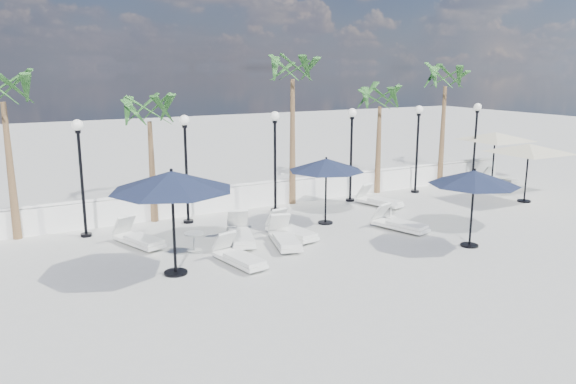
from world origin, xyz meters
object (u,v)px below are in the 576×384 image
lounger_5 (379,200)px  parasol_cream_sq_a (529,144)px  parasol_navy_right (474,178)px  lounger_1 (241,234)px  parasol_cream_sq_b (496,133)px  lounger_4 (239,257)px  lounger_7 (499,178)px  parasol_navy_mid (326,165)px  lounger_6 (400,223)px  parasol_navy_left (172,181)px  lounger_0 (138,238)px  lounger_2 (285,238)px  lounger_3 (291,230)px

lounger_5 → parasol_cream_sq_a: 6.55m
parasol_navy_right → lounger_1: bearing=148.7°
lounger_1 → parasol_cream_sq_a: parasol_cream_sq_a is taller
parasol_cream_sq_b → lounger_4: bearing=-163.0°
lounger_1 → lounger_7: (14.80, 2.77, -0.05)m
lounger_1 → parasol_navy_mid: (3.57, 0.63, 1.84)m
lounger_6 → parasol_navy_left: parasol_navy_left is taller
lounger_0 → lounger_5: (9.75, 0.57, -0.01)m
lounger_5 → parasol_navy_mid: bearing=-177.2°
parasol_cream_sq_b → lounger_2: bearing=-164.3°
parasol_cream_sq_a → parasol_cream_sq_b: (1.69, 3.23, 0.06)m
lounger_4 → parasol_navy_left: size_ratio=0.62×
lounger_3 → lounger_4: size_ratio=1.05×
lounger_3 → lounger_6: 3.80m
lounger_0 → lounger_5: 9.77m
parasol_navy_left → parasol_cream_sq_b: (16.92, 4.45, -0.08)m
lounger_2 → parasol_cream_sq_a: size_ratio=0.41×
lounger_5 → parasol_cream_sq_a: bearing=-37.8°
lounger_4 → lounger_7: lounger_4 is taller
lounger_5 → lounger_7: (7.98, 1.00, -0.03)m
parasol_cream_sq_b → parasol_cream_sq_a: bearing=-117.6°
parasol_navy_left → parasol_cream_sq_b: bearing=14.7°
lounger_7 → parasol_navy_right: (-8.68, -6.49, 1.94)m
lounger_2 → lounger_4: size_ratio=1.07×
lounger_5 → parasol_cream_sq_b: parasol_cream_sq_b is taller
lounger_5 → lounger_1: bearing=178.1°
parasol_navy_right → parasol_cream_sq_b: bearing=38.4°
lounger_1 → parasol_navy_right: bearing=-14.2°
parasol_cream_sq_a → parasol_navy_left: bearing=-175.4°
lounger_0 → lounger_7: bearing=-14.2°
parasol_navy_mid → parasol_navy_right: parasol_navy_right is taller
lounger_5 → lounger_6: lounger_6 is taller
lounger_7 → parasol_navy_left: parasol_navy_left is taller
lounger_5 → lounger_0: bearing=166.9°
lounger_4 → lounger_0: bearing=113.3°
parasol_navy_left → parasol_cream_sq_a: bearing=4.6°
lounger_7 → parasol_cream_sq_b: 2.30m
lounger_2 → lounger_5: (5.75, 2.74, -0.01)m
parasol_navy_mid → parasol_navy_left: bearing=-159.5°
lounger_3 → lounger_6: lounger_3 is taller
lounger_7 → parasol_navy_mid: parasol_navy_mid is taller
lounger_5 → parasol_cream_sq_a: (5.76, -2.25, 2.16)m
lounger_3 → lounger_7: 13.51m
lounger_2 → parasol_cream_sq_a: (11.51, 0.48, 2.14)m
lounger_2 → lounger_5: bearing=40.8°
lounger_3 → lounger_2: bearing=-142.1°
lounger_3 → parasol_navy_left: size_ratio=0.65×
lounger_2 → parasol_navy_mid: parasol_navy_mid is taller
lounger_2 → lounger_3: 0.86m
lounger_4 → lounger_6: (6.18, 0.55, 0.01)m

